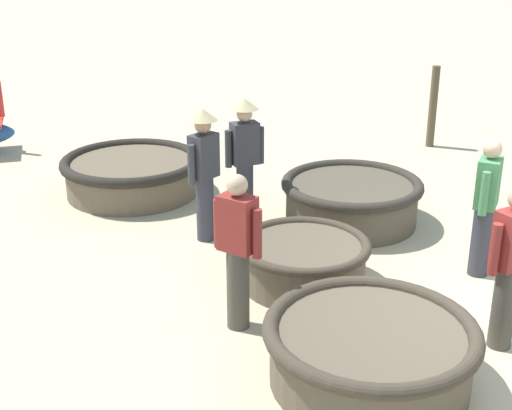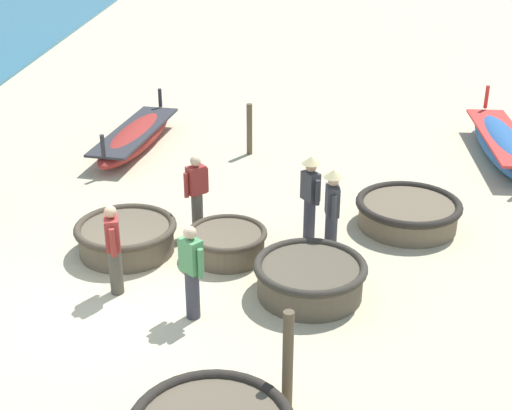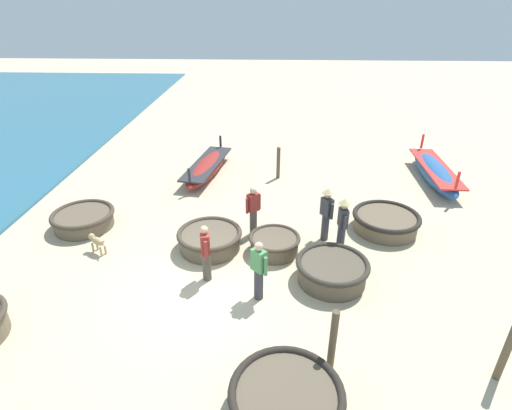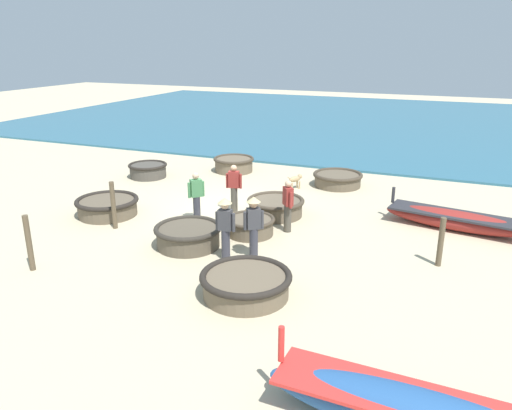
{
  "view_description": "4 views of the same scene",
  "coord_description": "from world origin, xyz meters",
  "px_view_note": "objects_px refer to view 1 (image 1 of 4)",
  "views": [
    {
      "loc": [
        -4.78,
        4.21,
        3.66
      ],
      "look_at": [
        1.86,
        2.12,
        0.93
      ],
      "focal_mm": 50.0,
      "sensor_mm": 36.0,
      "label": 1
    },
    {
      "loc": [
        2.72,
        -9.6,
        6.25
      ],
      "look_at": [
        2.23,
        1.49,
        1.09
      ],
      "focal_mm": 50.0,
      "sensor_mm": 36.0,
      "label": 2
    },
    {
      "loc": [
        1.6,
        -7.79,
        6.43
      ],
      "look_at": [
        1.16,
        2.18,
        1.19
      ],
      "focal_mm": 28.0,
      "sensor_mm": 36.0,
      "label": 3
    },
    {
      "loc": [
        14.14,
        6.97,
        5.4
      ],
      "look_at": [
        1.52,
        1.73,
        0.86
      ],
      "focal_mm": 35.0,
      "sensor_mm": 36.0,
      "label": 4
    }
  ],
  "objects_px": {
    "fisherman_with_hat": "(245,153)",
    "fisherman_standing_right": "(510,265)",
    "coracle_tilted": "(304,260)",
    "coracle_front_right": "(351,199)",
    "coracle_beside_post": "(132,173)",
    "mooring_post_mid_beach": "(433,107)",
    "fisherman_by_coracle": "(485,205)",
    "coracle_front_left": "(370,350)",
    "fisherman_standing_left": "(238,248)",
    "fisherman_crouching": "(204,166)"
  },
  "relations": [
    {
      "from": "coracle_beside_post",
      "to": "mooring_post_mid_beach",
      "type": "bearing_deg",
      "value": -81.41
    },
    {
      "from": "fisherman_with_hat",
      "to": "fisherman_standing_right",
      "type": "relative_size",
      "value": 1.06
    },
    {
      "from": "coracle_front_left",
      "to": "mooring_post_mid_beach",
      "type": "relative_size",
      "value": 1.29
    },
    {
      "from": "fisherman_standing_right",
      "to": "coracle_front_right",
      "type": "bearing_deg",
      "value": 1.4
    },
    {
      "from": "coracle_front_right",
      "to": "fisherman_by_coracle",
      "type": "height_order",
      "value": "fisherman_by_coracle"
    },
    {
      "from": "coracle_front_right",
      "to": "fisherman_by_coracle",
      "type": "bearing_deg",
      "value": -158.1
    },
    {
      "from": "fisherman_crouching",
      "to": "fisherman_standing_right",
      "type": "distance_m",
      "value": 3.78
    },
    {
      "from": "coracle_tilted",
      "to": "fisherman_by_coracle",
      "type": "distance_m",
      "value": 2.07
    },
    {
      "from": "coracle_front_left",
      "to": "fisherman_by_coracle",
      "type": "bearing_deg",
      "value": -54.5
    },
    {
      "from": "fisherman_by_coracle",
      "to": "fisherman_standing_right",
      "type": "bearing_deg",
      "value": 153.84
    },
    {
      "from": "fisherman_standing_left",
      "to": "fisherman_with_hat",
      "type": "relative_size",
      "value": 0.94
    },
    {
      "from": "coracle_beside_post",
      "to": "mooring_post_mid_beach",
      "type": "relative_size",
      "value": 1.43
    },
    {
      "from": "coracle_beside_post",
      "to": "fisherman_by_coracle",
      "type": "distance_m",
      "value": 5.06
    },
    {
      "from": "fisherman_by_coracle",
      "to": "fisherman_standing_right",
      "type": "relative_size",
      "value": 1.0
    },
    {
      "from": "coracle_tilted",
      "to": "mooring_post_mid_beach",
      "type": "xyz_separation_m",
      "value": [
        4.23,
        -4.03,
        0.43
      ]
    },
    {
      "from": "fisherman_crouching",
      "to": "mooring_post_mid_beach",
      "type": "bearing_deg",
      "value": -60.05
    },
    {
      "from": "coracle_tilted",
      "to": "fisherman_with_hat",
      "type": "distance_m",
      "value": 1.97
    },
    {
      "from": "coracle_beside_post",
      "to": "fisherman_by_coracle",
      "type": "relative_size",
      "value": 1.3
    },
    {
      "from": "coracle_front_left",
      "to": "fisherman_crouching",
      "type": "height_order",
      "value": "fisherman_crouching"
    },
    {
      "from": "coracle_front_right",
      "to": "fisherman_standing_left",
      "type": "bearing_deg",
      "value": 134.2
    },
    {
      "from": "fisherman_with_hat",
      "to": "fisherman_by_coracle",
      "type": "bearing_deg",
      "value": -137.01
    },
    {
      "from": "fisherman_standing_left",
      "to": "coracle_tilted",
      "type": "bearing_deg",
      "value": -55.35
    },
    {
      "from": "coracle_front_left",
      "to": "fisherman_with_hat",
      "type": "relative_size",
      "value": 1.11
    },
    {
      "from": "coracle_tilted",
      "to": "fisherman_crouching",
      "type": "height_order",
      "value": "fisherman_crouching"
    },
    {
      "from": "coracle_front_left",
      "to": "fisherman_with_hat",
      "type": "xyz_separation_m",
      "value": [
        3.69,
        0.01,
        0.65
      ]
    },
    {
      "from": "fisherman_standing_left",
      "to": "mooring_post_mid_beach",
      "type": "distance_m",
      "value": 6.94
    },
    {
      "from": "fisherman_by_coracle",
      "to": "fisherman_standing_right",
      "type": "distance_m",
      "value": 1.48
    },
    {
      "from": "coracle_front_right",
      "to": "coracle_beside_post",
      "type": "distance_m",
      "value": 3.24
    },
    {
      "from": "coracle_tilted",
      "to": "fisherman_by_coracle",
      "type": "xyz_separation_m",
      "value": [
        -0.37,
        -1.96,
        0.55
      ]
    },
    {
      "from": "fisherman_standing_left",
      "to": "mooring_post_mid_beach",
      "type": "bearing_deg",
      "value": -45.52
    },
    {
      "from": "coracle_beside_post",
      "to": "coracle_front_left",
      "type": "relative_size",
      "value": 1.11
    },
    {
      "from": "coracle_front_right",
      "to": "coracle_front_left",
      "type": "relative_size",
      "value": 1.0
    },
    {
      "from": "coracle_front_right",
      "to": "fisherman_crouching",
      "type": "relative_size",
      "value": 1.11
    },
    {
      "from": "coracle_front_left",
      "to": "fisherman_by_coracle",
      "type": "xyz_separation_m",
      "value": [
        1.47,
        -2.06,
        0.53
      ]
    },
    {
      "from": "fisherman_with_hat",
      "to": "fisherman_standing_right",
      "type": "bearing_deg",
      "value": -158.29
    },
    {
      "from": "coracle_tilted",
      "to": "coracle_front_right",
      "type": "relative_size",
      "value": 0.78
    },
    {
      "from": "coracle_front_left",
      "to": "fisherman_with_hat",
      "type": "height_order",
      "value": "fisherman_with_hat"
    },
    {
      "from": "coracle_beside_post",
      "to": "fisherman_with_hat",
      "type": "xyz_separation_m",
      "value": [
        -1.56,
        -1.25,
        0.65
      ]
    },
    {
      "from": "coracle_tilted",
      "to": "coracle_front_left",
      "type": "relative_size",
      "value": 0.78
    },
    {
      "from": "coracle_tilted",
      "to": "fisherman_crouching",
      "type": "distance_m",
      "value": 1.79
    },
    {
      "from": "coracle_tilted",
      "to": "coracle_beside_post",
      "type": "distance_m",
      "value": 3.67
    },
    {
      "from": "coracle_front_right",
      "to": "fisherman_standing_right",
      "type": "bearing_deg",
      "value": -178.6
    },
    {
      "from": "coracle_tilted",
      "to": "fisherman_crouching",
      "type": "bearing_deg",
      "value": 26.29
    },
    {
      "from": "coracle_beside_post",
      "to": "fisherman_with_hat",
      "type": "relative_size",
      "value": 1.23
    },
    {
      "from": "fisherman_with_hat",
      "to": "fisherman_standing_left",
      "type": "bearing_deg",
      "value": 161.92
    },
    {
      "from": "fisherman_standing_left",
      "to": "fisherman_with_hat",
      "type": "bearing_deg",
      "value": -18.08
    },
    {
      "from": "fisherman_crouching",
      "to": "fisherman_with_hat",
      "type": "bearing_deg",
      "value": -59.4
    },
    {
      "from": "fisherman_crouching",
      "to": "fisherman_with_hat",
      "type": "relative_size",
      "value": 1.0
    },
    {
      "from": "fisherman_with_hat",
      "to": "coracle_tilted",
      "type": "bearing_deg",
      "value": -176.57
    },
    {
      "from": "coracle_front_left",
      "to": "fisherman_standing_left",
      "type": "xyz_separation_m",
      "value": [
        1.2,
        0.82,
        0.53
      ]
    }
  ]
}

